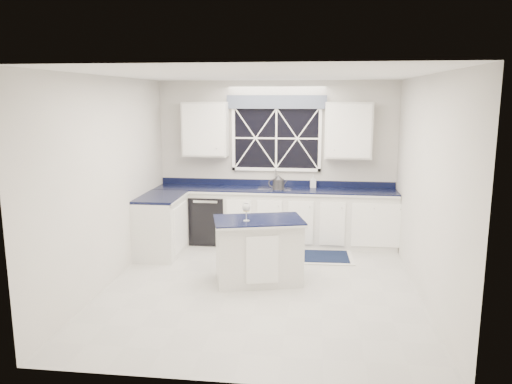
# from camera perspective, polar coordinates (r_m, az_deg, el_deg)

# --- Properties ---
(ground) EXTENTS (4.50, 4.50, 0.00)m
(ground) POSITION_cam_1_polar(r_m,az_deg,el_deg) (6.63, 0.61, -10.73)
(ground) COLOR #ACABA7
(ground) RESTS_ON ground
(back_wall) EXTENTS (4.00, 0.10, 2.70)m
(back_wall) POSITION_cam_1_polar(r_m,az_deg,el_deg) (8.48, 2.33, 3.48)
(back_wall) COLOR silver
(back_wall) RESTS_ON ground
(base_cabinets) EXTENTS (3.99, 1.60, 0.90)m
(base_cabinets) POSITION_cam_1_polar(r_m,az_deg,el_deg) (8.22, -0.28, -3.13)
(base_cabinets) COLOR white
(base_cabinets) RESTS_ON ground
(countertop) EXTENTS (3.98, 0.64, 0.04)m
(countertop) POSITION_cam_1_polar(r_m,az_deg,el_deg) (8.25, 2.14, 0.25)
(countertop) COLOR black
(countertop) RESTS_ON base_cabinets
(dishwasher) EXTENTS (0.60, 0.58, 0.82)m
(dishwasher) POSITION_cam_1_polar(r_m,az_deg,el_deg) (8.52, -5.29, -2.96)
(dishwasher) COLOR black
(dishwasher) RESTS_ON ground
(window) EXTENTS (1.65, 0.09, 1.26)m
(window) POSITION_cam_1_polar(r_m,az_deg,el_deg) (8.38, 2.33, 6.70)
(window) COLOR black
(window) RESTS_ON ground
(upper_cabinets) EXTENTS (3.10, 0.34, 0.90)m
(upper_cabinets) POSITION_cam_1_polar(r_m,az_deg,el_deg) (8.25, 2.27, 7.12)
(upper_cabinets) COLOR white
(upper_cabinets) RESTS_ON ground
(faucet) EXTENTS (0.05, 0.20, 0.30)m
(faucet) POSITION_cam_1_polar(r_m,az_deg,el_deg) (8.41, 2.26, 1.69)
(faucet) COLOR #B7B7BA
(faucet) RESTS_ON countertop
(island) EXTENTS (1.29, 0.97, 0.86)m
(island) POSITION_cam_1_polar(r_m,az_deg,el_deg) (6.66, 0.29, -6.68)
(island) COLOR white
(island) RESTS_ON ground
(rug) EXTENTS (1.25, 0.79, 0.02)m
(rug) POSITION_cam_1_polar(r_m,az_deg,el_deg) (7.81, 6.53, -7.33)
(rug) COLOR beige
(rug) RESTS_ON ground
(kettle) EXTENTS (0.32, 0.21, 0.23)m
(kettle) POSITION_cam_1_polar(r_m,az_deg,el_deg) (8.23, 2.56, 1.10)
(kettle) COLOR #313234
(kettle) RESTS_ON countertop
(wine_glass) EXTENTS (0.10, 0.10, 0.25)m
(wine_glass) POSITION_cam_1_polar(r_m,az_deg,el_deg) (6.41, -1.11, -1.85)
(wine_glass) COLOR silver
(wine_glass) RESTS_ON island
(soap_bottle) EXTENTS (0.10, 0.10, 0.21)m
(soap_bottle) POSITION_cam_1_polar(r_m,az_deg,el_deg) (8.37, 6.54, 1.21)
(soap_bottle) COLOR silver
(soap_bottle) RESTS_ON countertop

